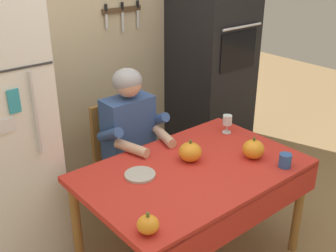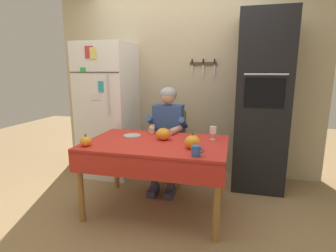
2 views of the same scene
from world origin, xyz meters
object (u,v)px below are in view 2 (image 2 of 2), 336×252
at_px(dining_table, 156,150).
at_px(seated_person, 167,129).
at_px(pumpkin_small, 163,134).
at_px(pumpkin_large, 86,141).
at_px(serving_tray, 132,136).
at_px(wall_oven, 261,104).
at_px(chair_behind_person, 171,143).
at_px(pumpkin_medium, 192,142).
at_px(refrigerator, 109,110).
at_px(coffee_mug, 196,151).
at_px(wine_glass, 213,131).

height_order(dining_table, seated_person, seated_person).
bearing_deg(dining_table, seated_person, 93.66).
xyz_separation_m(seated_person, pumpkin_small, (0.09, -0.50, 0.06)).
xyz_separation_m(pumpkin_large, serving_tray, (0.28, 0.45, -0.04)).
height_order(wall_oven, chair_behind_person, wall_oven).
distance_m(wall_oven, seated_person, 1.18).
bearing_deg(pumpkin_medium, refrigerator, 142.93).
relative_size(seated_person, coffee_mug, 11.83).
bearing_deg(pumpkin_large, chair_behind_person, 62.83).
bearing_deg(serving_tray, wine_glass, 5.70).
distance_m(pumpkin_large, serving_tray, 0.53).
bearing_deg(seated_person, chair_behind_person, 90.00).
height_order(wine_glass, pumpkin_medium, pumpkin_medium).
distance_m(dining_table, serving_tray, 0.36).
xyz_separation_m(dining_table, pumpkin_large, (-0.60, -0.29, 0.13)).
bearing_deg(chair_behind_person, dining_table, -87.21).
relative_size(wall_oven, wine_glass, 15.34).
height_order(seated_person, wine_glass, seated_person).
bearing_deg(pumpkin_medium, coffee_mug, -72.82).
bearing_deg(refrigerator, dining_table, -42.91).
bearing_deg(chair_behind_person, pumpkin_small, -82.62).
relative_size(refrigerator, dining_table, 1.29).
distance_m(refrigerator, seated_person, 0.97).
bearing_deg(dining_table, chair_behind_person, 92.79).
bearing_deg(coffee_mug, chair_behind_person, 113.57).
height_order(pumpkin_medium, pumpkin_small, pumpkin_medium).
distance_m(coffee_mug, pumpkin_large, 1.05).
height_order(refrigerator, coffee_mug, refrigerator).
bearing_deg(pumpkin_small, wine_glass, 15.54).
bearing_deg(wine_glass, coffee_mug, -98.89).
height_order(wall_oven, coffee_mug, wall_oven).
distance_m(coffee_mug, pumpkin_medium, 0.21).
bearing_deg(coffee_mug, refrigerator, 139.06).
relative_size(seated_person, pumpkin_medium, 8.46).
height_order(dining_table, wine_glass, wine_glass).
bearing_deg(serving_tray, wall_oven, 29.26).
relative_size(chair_behind_person, coffee_mug, 8.84).
distance_m(wall_oven, pumpkin_large, 2.06).
bearing_deg(pumpkin_small, refrigerator, 142.20).
height_order(wall_oven, serving_tray, wall_oven).
distance_m(refrigerator, chair_behind_person, 0.99).
relative_size(dining_table, pumpkin_small, 9.35).
distance_m(seated_person, pumpkin_small, 0.51).
bearing_deg(serving_tray, chair_behind_person, 66.60).
distance_m(wall_oven, pumpkin_small, 1.31).
xyz_separation_m(chair_behind_person, pumpkin_small, (0.09, -0.69, 0.29)).
relative_size(seated_person, wine_glass, 9.09).
xyz_separation_m(refrigerator, pumpkin_medium, (1.34, -1.01, -0.10)).
distance_m(refrigerator, dining_table, 1.32).
xyz_separation_m(pumpkin_medium, serving_tray, (-0.70, 0.29, -0.05)).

